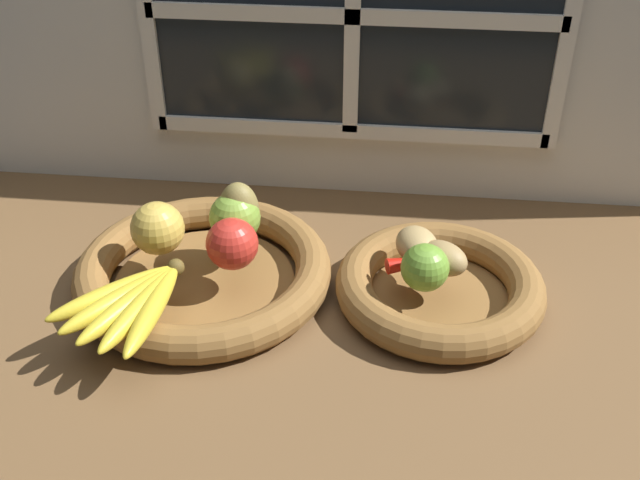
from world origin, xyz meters
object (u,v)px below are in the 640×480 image
object	(u,v)px
fruit_bowl_right	(440,287)
potato_large	(443,258)
apple_golden_left	(158,227)
chili_pepper	(427,262)
banana_bunch_front	(132,302)
apple_red_right	(232,244)
pear_brown	(239,210)
apple_green_back	(235,218)
potato_oblong	(417,245)
lime_near	(425,268)
fruit_bowl_left	(204,272)

from	to	relation	value
fruit_bowl_right	potato_large	xyz separation A→B (cm)	(0.00, 0.00, 5.00)
apple_golden_left	chili_pepper	distance (cm)	37.80
apple_golden_left	fruit_bowl_right	bearing A→B (deg)	-1.64
banana_bunch_front	apple_red_right	bearing A→B (deg)	45.06
pear_brown	potato_large	bearing A→B (deg)	-11.35
chili_pepper	apple_green_back	bearing A→B (deg)	151.49
potato_oblong	lime_near	xyz separation A→B (cm)	(0.99, -6.51, 0.96)
fruit_bowl_right	potato_large	world-z (taller)	potato_large
apple_green_back	pear_brown	size ratio (longest dim) A/B	0.85
pear_brown	chili_pepper	xyz separation A→B (cm)	(27.09, -5.30, -3.25)
fruit_bowl_left	apple_golden_left	distance (cm)	9.08
potato_oblong	fruit_bowl_right	bearing A→B (deg)	-37.87
fruit_bowl_left	fruit_bowl_right	xyz separation A→B (cm)	(33.54, 0.00, 0.01)
lime_near	chili_pepper	bearing A→B (deg)	83.61
potato_large	lime_near	size ratio (longest dim) A/B	1.11
apple_green_back	banana_bunch_front	bearing A→B (deg)	-119.85
apple_golden_left	pear_brown	bearing A→B (deg)	23.92
apple_green_back	lime_near	size ratio (longest dim) A/B	1.15
fruit_bowl_left	apple_green_back	size ratio (longest dim) A/B	4.95
apple_golden_left	banana_bunch_front	distance (cm)	13.95
apple_green_back	fruit_bowl_left	bearing A→B (deg)	-129.72
potato_oblong	pear_brown	bearing A→B (deg)	173.06
apple_green_back	pear_brown	world-z (taller)	pear_brown
apple_red_right	banana_bunch_front	size ratio (longest dim) A/B	0.37
apple_golden_left	apple_green_back	distance (cm)	10.81
apple_red_right	chili_pepper	size ratio (longest dim) A/B	0.63
potato_large	lime_near	bearing A→B (deg)	-123.69
apple_green_back	banana_bunch_front	size ratio (longest dim) A/B	0.38
fruit_bowl_right	banana_bunch_front	world-z (taller)	banana_bunch_front
apple_golden_left	lime_near	xyz separation A→B (cm)	(37.22, -4.92, -0.58)
fruit_bowl_left	banana_bunch_front	xyz separation A→B (cm)	(-5.99, -12.59, 4.08)
pear_brown	banana_bunch_front	xyz separation A→B (cm)	(-10.41, -18.43, -3.03)
apple_green_back	potato_large	world-z (taller)	apple_green_back
fruit_bowl_left	apple_red_right	size ratio (longest dim) A/B	5.08
fruit_bowl_right	lime_near	size ratio (longest dim) A/B	4.53
fruit_bowl_left	potato_large	size ratio (longest dim) A/B	5.13
pear_brown	potato_oblong	bearing A→B (deg)	-6.94
fruit_bowl_left	chili_pepper	world-z (taller)	chili_pepper
fruit_bowl_right	apple_golden_left	bearing A→B (deg)	178.36
fruit_bowl_left	fruit_bowl_right	size ratio (longest dim) A/B	1.26
pear_brown	potato_large	size ratio (longest dim) A/B	1.22
apple_green_back	pear_brown	bearing A→B (deg)	67.60
apple_golden_left	pear_brown	distance (cm)	11.63
banana_bunch_front	lime_near	size ratio (longest dim) A/B	3.04
fruit_bowl_left	lime_near	xyz separation A→B (cm)	(31.02, -3.78, 5.97)
pear_brown	lime_near	bearing A→B (deg)	-19.89
chili_pepper	potato_large	bearing A→B (deg)	-34.69
potato_large	chili_pepper	world-z (taller)	potato_large
banana_bunch_front	chili_pepper	size ratio (longest dim) A/B	1.70
potato_oblong	potato_large	world-z (taller)	same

